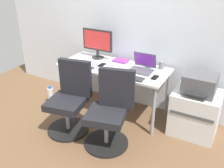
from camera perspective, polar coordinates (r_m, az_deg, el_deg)
ground_plane at (r=3.85m, az=0.36°, el=-5.95°), size 5.28×5.28×0.00m
back_wall at (r=3.71m, az=3.51°, el=14.45°), size 4.40×0.04×2.60m
desk at (r=3.55m, az=0.39°, el=2.94°), size 1.52×0.65×0.72m
office_chair_left at (r=3.30m, az=-9.44°, el=-3.69°), size 0.54×0.54×0.94m
office_chair_right at (r=3.01m, az=-0.51°, el=-6.41°), size 0.54×0.54×0.94m
side_cabinet at (r=3.43m, az=18.10°, el=-6.09°), size 0.57×0.51×0.58m
printer at (r=3.24m, az=19.08°, el=0.03°), size 0.38×0.40×0.24m
water_bottle_on_floor at (r=4.06m, az=-13.53°, el=-2.59°), size 0.09×0.09×0.31m
desktop_monitor at (r=3.77m, az=-3.28°, el=9.42°), size 0.48×0.18×0.43m
open_laptop at (r=3.41m, az=6.82°, el=3.95°), size 0.31×0.28×0.22m
keyboard_by_monitor at (r=3.51m, az=-6.80°, el=3.86°), size 0.34×0.12×0.02m
keyboard_by_laptop at (r=3.17m, az=4.21°, el=1.46°), size 0.34×0.12×0.02m
mouse_by_monitor at (r=3.31m, az=1.24°, el=2.77°), size 0.06×0.10×0.03m
mouse_by_laptop at (r=3.38m, az=-0.93°, el=3.29°), size 0.06×0.10×0.03m
coffee_mug at (r=3.52m, az=8.28°, el=4.47°), size 0.08×0.08×0.09m
pen_cup at (r=3.49m, az=11.05°, el=4.15°), size 0.07×0.07×0.10m
phone_near_monitor at (r=3.57m, az=-2.29°, el=4.31°), size 0.07×0.14×0.01m
phone_near_laptop at (r=3.22m, az=9.62°, el=1.46°), size 0.07×0.14×0.01m
notebook at (r=3.70m, az=1.98°, el=5.23°), size 0.21×0.15×0.03m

